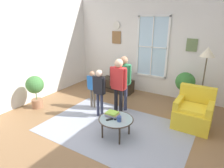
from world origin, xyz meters
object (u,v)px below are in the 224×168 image
cup (119,119)px  potted_plant_by_window (185,85)px  person_green_shirt (124,77)px  potted_plant_corner (35,88)px  television (117,74)px  coffee_table (116,120)px  remote_near_cup (110,119)px  book_stack (112,114)px  tv_stand (117,85)px  remote_near_books (115,118)px  person_red_shirt (119,82)px  person_blue_shirt (92,85)px  floor_lamp (207,59)px  armchair (193,112)px  person_black_shirt (99,88)px

cup → potted_plant_by_window: (0.72, 2.30, 0.14)m
person_green_shirt → potted_plant_corner: person_green_shirt is taller
television → coffee_table: bearing=-60.0°
television → remote_near_cup: size_ratio=3.69×
book_stack → cup: cup is taller
tv_stand → potted_plant_by_window: bearing=0.8°
television → remote_near_books: (1.26, -2.22, -0.19)m
remote_near_books → remote_near_cup: 0.12m
remote_near_books → person_red_shirt: person_red_shirt is taller
coffee_table → potted_plant_by_window: (0.82, 2.25, 0.22)m
person_red_shirt → person_green_shirt: 0.42m
potted_plant_by_window → remote_near_cup: bearing=-111.0°
person_blue_shirt → person_green_shirt: person_green_shirt is taller
person_blue_shirt → floor_lamp: floor_lamp is taller
armchair → person_black_shirt: size_ratio=0.73×
person_green_shirt → floor_lamp: floor_lamp is taller
person_green_shirt → tv_stand: bearing=127.5°
armchair → cup: 1.75m
person_red_shirt → potted_plant_corner: size_ratio=1.64×
person_blue_shirt → person_black_shirt: 0.58m
armchair → remote_near_books: armchair is taller
coffee_table → book_stack: 0.15m
remote_near_books → potted_plant_corner: bearing=178.9°
cup → person_black_shirt: person_black_shirt is taller
person_red_shirt → floor_lamp: size_ratio=0.85×
armchair → person_black_shirt: (-2.02, -0.73, 0.42)m
armchair → person_blue_shirt: person_blue_shirt is taller
person_red_shirt → cup: bearing=-59.2°
floor_lamp → person_green_shirt: bearing=-158.9°
remote_near_books → floor_lamp: size_ratio=0.08×
remote_near_cup → person_black_shirt: (-0.68, 0.63, 0.33)m
tv_stand → book_stack: 2.47m
person_red_shirt → television: bearing=121.6°
book_stack → potted_plant_by_window: (0.94, 2.20, 0.14)m
remote_near_books → person_black_shirt: 0.97m
tv_stand → person_black_shirt: bearing=-73.2°
remote_near_books → coffee_table: bearing=1.8°
television → remote_near_cup: bearing=-62.8°
tv_stand → potted_plant_corner: (-1.22, -2.17, 0.36)m
coffee_table → remote_near_books: size_ratio=5.06×
remote_near_books → potted_plant_corner: 2.48m
remote_near_cup → person_black_shirt: 0.99m
coffee_table → floor_lamp: size_ratio=0.42×
television → person_red_shirt: bearing=-58.4°
person_red_shirt → potted_plant_by_window: person_red_shirt is taller
person_black_shirt → potted_plant_by_window: 2.35m
cup → potted_plant_by_window: 2.42m
person_blue_shirt → potted_plant_by_window: bearing=34.3°
coffee_table → remote_near_books: 0.04m
person_red_shirt → remote_near_cup: bearing=-71.4°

